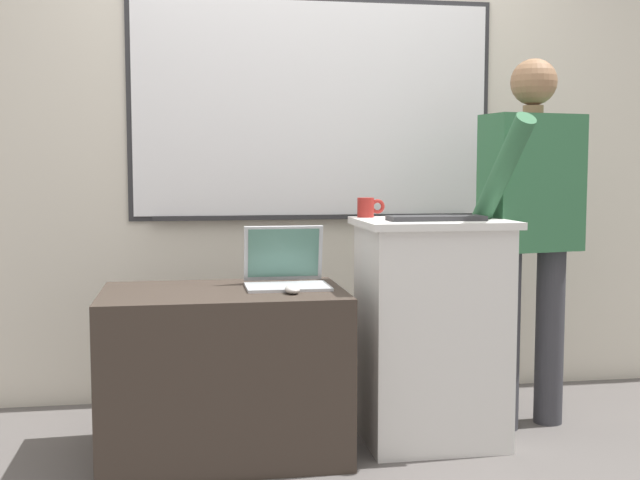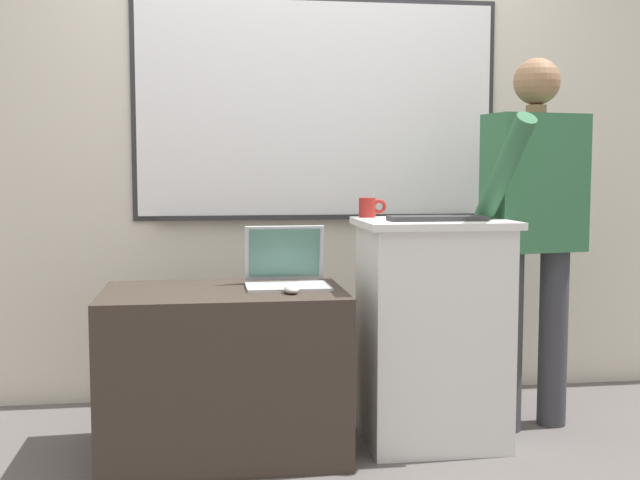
% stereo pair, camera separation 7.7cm
% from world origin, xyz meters
% --- Properties ---
extents(back_wall, '(6.40, 0.17, 2.71)m').
position_xyz_m(back_wall, '(0.00, 1.26, 1.36)').
color(back_wall, beige).
rests_on(back_wall, ground_plane).
extents(lectern_podium, '(0.63, 0.52, 0.96)m').
position_xyz_m(lectern_podium, '(0.45, 0.41, 0.48)').
color(lectern_podium, silver).
rests_on(lectern_podium, ground_plane).
extents(side_desk, '(0.98, 0.64, 0.68)m').
position_xyz_m(side_desk, '(-0.44, 0.40, 0.34)').
color(side_desk, '#382D26').
rests_on(side_desk, ground_plane).
extents(person_presenter, '(0.60, 0.58, 1.66)m').
position_xyz_m(person_presenter, '(0.95, 0.52, 0.96)').
color(person_presenter, '#333338').
rests_on(person_presenter, ground_plane).
extents(laptop, '(0.35, 0.29, 0.25)m').
position_xyz_m(laptop, '(-0.17, 0.49, 0.75)').
color(laptop, '#B7BABF').
rests_on(laptop, side_desk).
extents(wireless_keyboard, '(0.40, 0.14, 0.02)m').
position_xyz_m(wireless_keyboard, '(0.45, 0.34, 0.97)').
color(wireless_keyboard, '#2D2D30').
rests_on(wireless_keyboard, lectern_podium).
extents(computer_mouse_by_laptop, '(0.06, 0.10, 0.03)m').
position_xyz_m(computer_mouse_by_laptop, '(-0.17, 0.26, 0.70)').
color(computer_mouse_by_laptop, silver).
rests_on(computer_mouse_by_laptop, side_desk).
extents(coffee_mug, '(0.12, 0.07, 0.09)m').
position_xyz_m(coffee_mug, '(0.21, 0.60, 1.00)').
color(coffee_mug, maroon).
rests_on(coffee_mug, lectern_podium).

